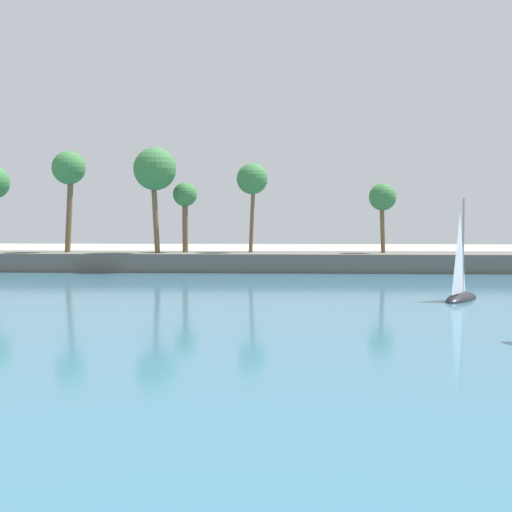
% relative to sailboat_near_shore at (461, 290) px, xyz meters
% --- Properties ---
extents(sea, '(220.00, 96.10, 0.06)m').
position_rel_sailboat_near_shore_xyz_m(sea, '(-12.56, 15.25, -0.65)').
color(sea, '#386B84').
rests_on(sea, ground).
extents(palm_headland, '(117.34, 6.00, 11.83)m').
position_rel_sailboat_near_shore_xyz_m(palm_headland, '(-15.62, 23.30, 1.72)').
color(palm_headland, '#605B54').
rests_on(palm_headland, ground).
extents(sailboat_near_shore, '(3.54, 4.81, 6.84)m').
position_rel_sailboat_near_shore_xyz_m(sailboat_near_shore, '(0.00, 0.00, 0.00)').
color(sailboat_near_shore, black).
rests_on(sailboat_near_shore, sea).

